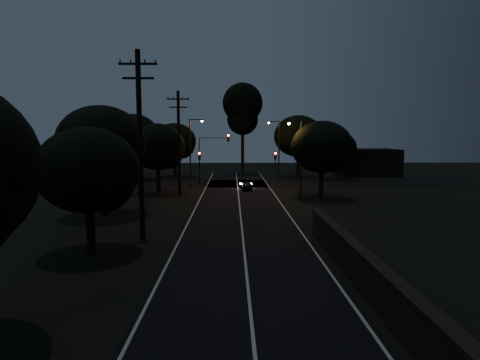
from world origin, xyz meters
name	(u,v)px	position (x,y,z in m)	size (l,w,h in m)	color
road_surface	(239,197)	(0.00, 31.12, 0.01)	(60.00, 70.00, 0.03)	black
utility_pole_mid	(140,142)	(-6.00, 15.00, 5.74)	(2.20, 0.30, 11.00)	black
utility_pole_far	(179,142)	(-6.00, 32.00, 5.48)	(2.20, 0.30, 10.50)	black
tree_left_b	(91,172)	(-7.82, 11.90, 4.28)	(5.19, 5.19, 6.60)	black
tree_left_c	(104,145)	(-10.26, 21.87, 5.43)	(6.64, 6.64, 8.39)	black
tree_left_d	(159,148)	(-8.29, 33.88, 4.78)	(5.82, 5.82, 7.38)	black
tree_far_nw	(176,142)	(-8.78, 49.87, 5.10)	(6.22, 6.22, 7.87)	black
tree_far_w	(135,137)	(-13.75, 45.86, 5.85)	(7.06, 7.06, 9.00)	black
tree_far_ne	(300,137)	(9.25, 49.86, 5.83)	(7.12, 7.12, 9.00)	black
tree_far_e	(339,148)	(14.18, 46.89, 4.28)	(5.21, 5.21, 6.61)	black
tree_right_a	(324,148)	(8.21, 29.88, 4.89)	(5.93, 5.93, 7.53)	black
tall_pine	(243,108)	(1.00, 55.00, 10.27)	(6.27, 6.27, 14.25)	black
building_left	(104,161)	(-20.00, 52.00, 2.20)	(10.00, 8.00, 4.40)	black
building_right	(365,162)	(20.00, 53.00, 2.00)	(9.00, 7.00, 4.00)	black
signal_left	(200,162)	(-4.60, 39.99, 2.84)	(0.28, 0.35, 4.10)	black
signal_right	(275,162)	(4.60, 39.99, 2.84)	(0.28, 0.35, 4.10)	black
signal_mast	(213,150)	(-2.91, 39.99, 4.34)	(3.70, 0.35, 6.25)	black
streetlight_a	(192,148)	(-5.31, 38.00, 4.64)	(1.66, 0.26, 8.00)	black
streetlight_b	(278,147)	(5.31, 44.00, 4.64)	(1.66, 0.26, 8.00)	black
streetlight_c	(299,154)	(5.83, 30.00, 4.35)	(1.46, 0.26, 7.50)	black
car	(247,185)	(1.01, 36.12, 0.51)	(1.21, 3.02, 1.03)	black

